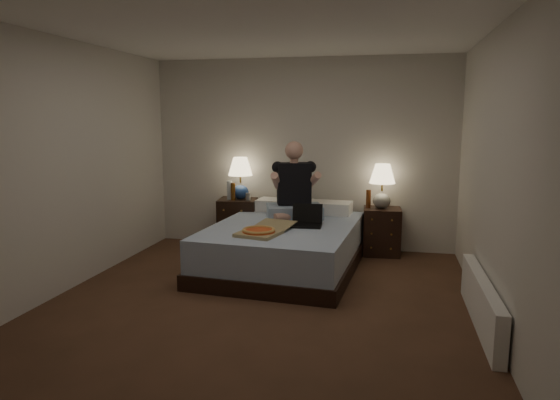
% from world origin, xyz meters
% --- Properties ---
extents(floor, '(4.00, 4.50, 0.00)m').
position_xyz_m(floor, '(0.00, 0.00, 0.00)').
color(floor, brown).
rests_on(floor, ground).
extents(ceiling, '(4.00, 4.50, 0.00)m').
position_xyz_m(ceiling, '(0.00, 0.00, 2.50)').
color(ceiling, white).
rests_on(ceiling, ground).
extents(wall_back, '(4.00, 0.00, 2.50)m').
position_xyz_m(wall_back, '(0.00, 2.25, 1.25)').
color(wall_back, beige).
rests_on(wall_back, ground).
extents(wall_front, '(4.00, 0.00, 2.50)m').
position_xyz_m(wall_front, '(0.00, -2.25, 1.25)').
color(wall_front, beige).
rests_on(wall_front, ground).
extents(wall_left, '(0.00, 4.50, 2.50)m').
position_xyz_m(wall_left, '(-2.00, 0.00, 1.25)').
color(wall_left, beige).
rests_on(wall_left, ground).
extents(wall_right, '(0.00, 4.50, 2.50)m').
position_xyz_m(wall_right, '(2.00, 0.00, 1.25)').
color(wall_right, beige).
rests_on(wall_right, ground).
extents(bed, '(1.71, 2.19, 0.52)m').
position_xyz_m(bed, '(-0.01, 1.19, 0.26)').
color(bed, '#5679AD').
rests_on(bed, floor).
extents(nightstand_left, '(0.55, 0.51, 0.65)m').
position_xyz_m(nightstand_left, '(-0.83, 2.05, 0.33)').
color(nightstand_left, black).
rests_on(nightstand_left, floor).
extents(nightstand_right, '(0.48, 0.44, 0.60)m').
position_xyz_m(nightstand_right, '(1.07, 2.05, 0.30)').
color(nightstand_right, black).
rests_on(nightstand_right, floor).
extents(lamp_left, '(0.34, 0.34, 0.56)m').
position_xyz_m(lamp_left, '(-0.79, 2.05, 0.93)').
color(lamp_left, navy).
rests_on(lamp_left, nightstand_left).
extents(lamp_right, '(0.38, 0.38, 0.56)m').
position_xyz_m(lamp_right, '(1.06, 2.05, 0.88)').
color(lamp_right, gray).
rests_on(lamp_right, nightstand_right).
extents(water_bottle, '(0.07, 0.07, 0.25)m').
position_xyz_m(water_bottle, '(-0.93, 1.99, 0.78)').
color(water_bottle, silver).
rests_on(water_bottle, nightstand_left).
extents(soda_can, '(0.07, 0.07, 0.10)m').
position_xyz_m(soda_can, '(-0.66, 1.95, 0.70)').
color(soda_can, '#AEAFAA').
rests_on(soda_can, nightstand_left).
extents(beer_bottle_left, '(0.06, 0.06, 0.23)m').
position_xyz_m(beer_bottle_left, '(-0.86, 1.95, 0.77)').
color(beer_bottle_left, '#62380E').
rests_on(beer_bottle_left, nightstand_left).
extents(beer_bottle_right, '(0.06, 0.06, 0.23)m').
position_xyz_m(beer_bottle_right, '(0.89, 2.05, 0.71)').
color(beer_bottle_right, '#4F230B').
rests_on(beer_bottle_right, nightstand_right).
extents(person, '(0.79, 0.70, 0.93)m').
position_xyz_m(person, '(0.03, 1.58, 0.98)').
color(person, black).
rests_on(person, bed).
extents(laptop, '(0.36, 0.30, 0.24)m').
position_xyz_m(laptop, '(0.25, 1.13, 0.64)').
color(laptop, black).
rests_on(laptop, bed).
extents(pizza_box, '(0.56, 0.83, 0.08)m').
position_xyz_m(pizza_box, '(-0.16, 0.62, 0.56)').
color(pizza_box, tan).
rests_on(pizza_box, bed).
extents(radiator, '(0.10, 1.60, 0.40)m').
position_xyz_m(radiator, '(1.93, -0.04, 0.20)').
color(radiator, white).
rests_on(radiator, floor).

